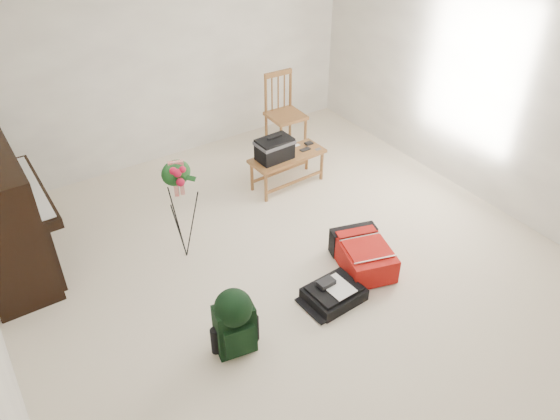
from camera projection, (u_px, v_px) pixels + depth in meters
floor at (294, 273)px, 5.23m from camera, size 5.00×5.50×0.01m
ceiling at (300, 4)px, 3.77m from camera, size 5.00×5.50×0.01m
wall_back at (162, 60)px, 6.36m from camera, size 5.00×0.04×2.50m
wall_right at (496, 92)px, 5.62m from camera, size 0.04×5.50×2.50m
piano at (0, 214)px, 4.98m from camera, size 0.71×1.50×1.25m
bench at (278, 151)px, 6.16m from camera, size 0.91×0.39×0.69m
dining_chair at (284, 113)px, 6.96m from camera, size 0.44×0.44×0.99m
red_suitcase at (360, 252)px, 5.24m from camera, size 0.61×0.77×0.28m
black_duffel at (334, 293)px, 4.90m from camera, size 0.51×0.42×0.21m
green_backpack at (234, 320)px, 4.28m from camera, size 0.34×0.32×0.62m
flower_stand at (181, 211)px, 5.12m from camera, size 0.45×0.45×1.12m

